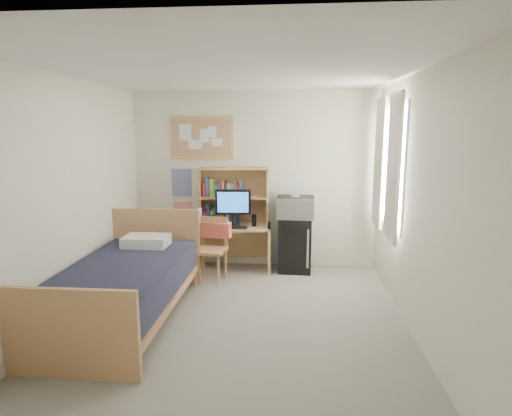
# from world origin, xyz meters

# --- Properties ---
(floor) EXTENTS (3.60, 4.20, 0.02)m
(floor) POSITION_xyz_m (0.00, 0.00, -0.01)
(floor) COLOR gray
(floor) RESTS_ON ground
(ceiling) EXTENTS (3.60, 4.20, 0.02)m
(ceiling) POSITION_xyz_m (0.00, 0.00, 2.60)
(ceiling) COLOR white
(ceiling) RESTS_ON wall_back
(wall_back) EXTENTS (3.60, 0.04, 2.60)m
(wall_back) POSITION_xyz_m (0.00, 2.10, 1.30)
(wall_back) COLOR white
(wall_back) RESTS_ON floor
(wall_front) EXTENTS (3.60, 0.04, 2.60)m
(wall_front) POSITION_xyz_m (0.00, -2.10, 1.30)
(wall_front) COLOR white
(wall_front) RESTS_ON floor
(wall_left) EXTENTS (0.04, 4.20, 2.60)m
(wall_left) POSITION_xyz_m (-1.80, 0.00, 1.30)
(wall_left) COLOR white
(wall_left) RESTS_ON floor
(wall_right) EXTENTS (0.04, 4.20, 2.60)m
(wall_right) POSITION_xyz_m (1.80, 0.00, 1.30)
(wall_right) COLOR white
(wall_right) RESTS_ON floor
(window_unit) EXTENTS (0.10, 1.40, 1.70)m
(window_unit) POSITION_xyz_m (1.75, 1.20, 1.60)
(window_unit) COLOR white
(window_unit) RESTS_ON wall_right
(curtain_left) EXTENTS (0.04, 0.55, 1.70)m
(curtain_left) POSITION_xyz_m (1.72, 0.80, 1.60)
(curtain_left) COLOR white
(curtain_left) RESTS_ON wall_right
(curtain_right) EXTENTS (0.04, 0.55, 1.70)m
(curtain_right) POSITION_xyz_m (1.72, 1.60, 1.60)
(curtain_right) COLOR white
(curtain_right) RESTS_ON wall_right
(bulletin_board) EXTENTS (0.94, 0.03, 0.64)m
(bulletin_board) POSITION_xyz_m (-0.78, 2.08, 1.92)
(bulletin_board) COLOR tan
(bulletin_board) RESTS_ON wall_back
(poster_wave) EXTENTS (0.30, 0.01, 0.42)m
(poster_wave) POSITION_xyz_m (-1.10, 2.09, 1.25)
(poster_wave) COLOR navy
(poster_wave) RESTS_ON wall_back
(poster_japan) EXTENTS (0.28, 0.01, 0.36)m
(poster_japan) POSITION_xyz_m (-1.10, 2.09, 0.78)
(poster_japan) COLOR red
(poster_japan) RESTS_ON wall_back
(desk) EXTENTS (1.11, 0.60, 0.67)m
(desk) POSITION_xyz_m (-0.28, 1.80, 0.34)
(desk) COLOR tan
(desk) RESTS_ON floor
(desk_chair) EXTENTS (0.49, 0.49, 0.87)m
(desk_chair) POSITION_xyz_m (-0.52, 1.29, 0.43)
(desk_chair) COLOR tan
(desk_chair) RESTS_ON floor
(mini_fridge) EXTENTS (0.49, 0.49, 0.80)m
(mini_fridge) POSITION_xyz_m (0.62, 1.84, 0.40)
(mini_fridge) COLOR black
(mini_fridge) RESTS_ON floor
(bed) EXTENTS (1.13, 2.24, 0.62)m
(bed) POSITION_xyz_m (-1.22, 0.02, 0.31)
(bed) COLOR #1A1B2F
(bed) RESTS_ON floor
(hutch) EXTENTS (1.02, 0.32, 0.83)m
(hutch) POSITION_xyz_m (-0.29, 1.95, 1.08)
(hutch) COLOR tan
(hutch) RESTS_ON desk
(monitor) EXTENTS (0.51, 0.07, 0.54)m
(monitor) POSITION_xyz_m (-0.27, 1.74, 0.94)
(monitor) COLOR black
(monitor) RESTS_ON desk
(keyboard) EXTENTS (0.43, 0.16, 0.02)m
(keyboard) POSITION_xyz_m (-0.26, 1.60, 0.68)
(keyboard) COLOR black
(keyboard) RESTS_ON desk
(speaker_left) EXTENTS (0.07, 0.07, 0.15)m
(speaker_left) POSITION_xyz_m (-0.57, 1.72, 0.75)
(speaker_left) COLOR black
(speaker_left) RESTS_ON desk
(speaker_right) EXTENTS (0.07, 0.07, 0.17)m
(speaker_right) POSITION_xyz_m (0.03, 1.76, 0.75)
(speaker_right) COLOR black
(speaker_right) RESTS_ON desk
(water_bottle) EXTENTS (0.08, 0.08, 0.26)m
(water_bottle) POSITION_xyz_m (-0.75, 1.67, 0.80)
(water_bottle) COLOR white
(water_bottle) RESTS_ON desk
(hoodie) EXTENTS (0.46, 0.20, 0.22)m
(hoodie) POSITION_xyz_m (-0.50, 1.49, 0.67)
(hoodie) COLOR #DD5E54
(hoodie) RESTS_ON desk_chair
(microwave) EXTENTS (0.53, 0.41, 0.30)m
(microwave) POSITION_xyz_m (0.62, 1.82, 0.95)
(microwave) COLOR silver
(microwave) RESTS_ON mini_fridge
(desk_fan) EXTENTS (0.24, 0.24, 0.30)m
(desk_fan) POSITION_xyz_m (0.62, 1.82, 1.25)
(desk_fan) COLOR white
(desk_fan) RESTS_ON microwave
(pillow) EXTENTS (0.54, 0.38, 0.13)m
(pillow) POSITION_xyz_m (-1.22, 0.77, 0.68)
(pillow) COLOR white
(pillow) RESTS_ON bed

